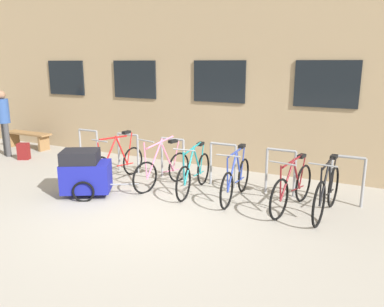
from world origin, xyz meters
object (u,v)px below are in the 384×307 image
at_px(bicycle_teal, 194,173).
at_px(bicycle_black, 327,192).
at_px(person_by_bench, 4,119).
at_px(bike_trailer, 85,172).
at_px(bicycle_blue, 236,180).
at_px(bicycle_maroon, 292,188).
at_px(bicycle_red, 117,163).
at_px(backpack, 24,151).
at_px(bicycle_pink, 163,169).
at_px(wooden_bench, 28,137).

bearing_deg(bicycle_teal, bicycle_black, -1.50).
relative_size(bicycle_black, person_by_bench, 0.99).
relative_size(bicycle_teal, person_by_bench, 0.99).
xyz_separation_m(bicycle_black, bike_trailer, (-4.28, -1.10, 0.07)).
height_order(bike_trailer, person_by_bench, person_by_bench).
height_order(bicycle_blue, bike_trailer, bicycle_blue).
xyz_separation_m(bicycle_maroon, bicycle_red, (-3.81, 0.00, -0.01)).
distance_m(bicycle_teal, backpack, 5.21).
height_order(bicycle_black, bicycle_blue, bicycle_black).
relative_size(bicycle_black, bicycle_pink, 1.09).
bearing_deg(bicycle_black, bicycle_teal, 178.50).
bearing_deg(bicycle_blue, bicycle_maroon, -2.66).
height_order(bicycle_pink, wooden_bench, bicycle_pink).
height_order(bicycle_black, person_by_bench, person_by_bench).
bearing_deg(backpack, bicycle_blue, -28.96).
relative_size(bicycle_pink, bicycle_red, 0.96).
distance_m(wooden_bench, person_by_bench, 1.15).
relative_size(bicycle_pink, backpack, 3.70).
height_order(bicycle_blue, backpack, bicycle_blue).
height_order(bicycle_red, wooden_bench, bicycle_red).
bearing_deg(bicycle_maroon, bicycle_pink, 179.04).
xyz_separation_m(bicycle_black, bicycle_red, (-4.39, 0.01, -0.03)).
xyz_separation_m(bicycle_blue, bike_trailer, (-2.64, -1.16, 0.09)).
bearing_deg(bike_trailer, bicycle_black, 14.46).
bearing_deg(backpack, bicycle_red, -31.84).
distance_m(person_by_bench, backpack, 1.11).
bearing_deg(person_by_bench, bicycle_teal, -3.35).
distance_m(bicycle_red, wooden_bench, 4.52).
bearing_deg(bicycle_teal, person_by_bench, 176.65).
bearing_deg(bicycle_maroon, person_by_bench, 177.05).
relative_size(bike_trailer, person_by_bench, 0.79).
xyz_separation_m(bicycle_black, wooden_bench, (-8.71, 1.32, -0.04)).
bearing_deg(bicycle_red, bicycle_maroon, -0.05).
height_order(bicycle_teal, bicycle_red, bicycle_red).
relative_size(bicycle_blue, bike_trailer, 1.22).
bearing_deg(backpack, bicycle_pink, -29.93).
height_order(bicycle_maroon, bike_trailer, bicycle_maroon).
bearing_deg(backpack, bike_trailer, -48.96).
xyz_separation_m(bicycle_maroon, wooden_bench, (-8.13, 1.31, -0.03)).
height_order(bicycle_pink, person_by_bench, person_by_bench).
relative_size(wooden_bench, backpack, 3.63).
bearing_deg(wooden_bench, bicycle_pink, -13.06).
xyz_separation_m(bike_trailer, backpack, (-3.45, 1.43, -0.25)).
xyz_separation_m(bicycle_teal, person_by_bench, (-5.96, 0.35, 0.66)).
bearing_deg(backpack, person_by_bench, 147.01).
xyz_separation_m(bicycle_pink, bike_trailer, (-1.04, -1.16, 0.10)).
bearing_deg(bike_trailer, person_by_bench, 160.14).
relative_size(bicycle_teal, bicycle_maroon, 1.01).
distance_m(bicycle_black, person_by_bench, 8.52).
distance_m(bicycle_pink, bike_trailer, 1.56).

